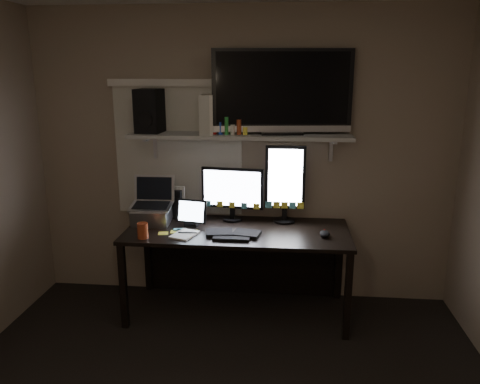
# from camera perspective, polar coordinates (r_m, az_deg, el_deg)

# --- Properties ---
(back_wall) EXTENTS (3.60, 0.00, 3.60)m
(back_wall) POSITION_cam_1_polar(r_m,az_deg,el_deg) (4.02, 0.23, 4.17)
(back_wall) COLOR #7E6C5A
(back_wall) RESTS_ON floor
(window_blinds) EXTENTS (1.10, 0.02, 1.10)m
(window_blinds) POSITION_cam_1_polar(r_m,az_deg,el_deg) (4.09, -7.52, 4.92)
(window_blinds) COLOR silver
(window_blinds) RESTS_ON back_wall
(desk) EXTENTS (1.80, 0.75, 0.73)m
(desk) POSITION_cam_1_polar(r_m,az_deg,el_deg) (3.97, -0.12, -6.43)
(desk) COLOR black
(desk) RESTS_ON floor
(wall_shelf) EXTENTS (1.80, 0.35, 0.03)m
(wall_shelf) POSITION_cam_1_polar(r_m,az_deg,el_deg) (3.82, -0.02, 6.87)
(wall_shelf) COLOR #A6A5A1
(wall_shelf) RESTS_ON back_wall
(monitor_landscape) EXTENTS (0.54, 0.12, 0.47)m
(monitor_landscape) POSITION_cam_1_polar(r_m,az_deg,el_deg) (3.96, -0.93, -0.23)
(monitor_landscape) COLOR black
(monitor_landscape) RESTS_ON desk
(monitor_portrait) EXTENTS (0.33, 0.06, 0.67)m
(monitor_portrait) POSITION_cam_1_polar(r_m,az_deg,el_deg) (3.92, 5.52, 1.01)
(monitor_portrait) COLOR black
(monitor_portrait) RESTS_ON desk
(keyboard) EXTENTS (0.43, 0.18, 0.03)m
(keyboard) POSITION_cam_1_polar(r_m,az_deg,el_deg) (3.67, -0.88, -5.07)
(keyboard) COLOR black
(keyboard) RESTS_ON desk
(mouse) EXTENTS (0.08, 0.13, 0.04)m
(mouse) POSITION_cam_1_polar(r_m,az_deg,el_deg) (3.69, 10.28, -5.03)
(mouse) COLOR black
(mouse) RESTS_ON desk
(notepad) EXTENTS (0.22, 0.26, 0.01)m
(notepad) POSITION_cam_1_polar(r_m,az_deg,el_deg) (3.69, -6.77, -5.17)
(notepad) COLOR white
(notepad) RESTS_ON desk
(tablet) EXTENTS (0.27, 0.15, 0.23)m
(tablet) POSITION_cam_1_polar(r_m,az_deg,el_deg) (3.87, -5.92, -2.52)
(tablet) COLOR black
(tablet) RESTS_ON desk
(file_sorter) EXTENTS (0.22, 0.12, 0.27)m
(file_sorter) POSITION_cam_1_polar(r_m,az_deg,el_deg) (4.12, -8.41, -1.24)
(file_sorter) COLOR black
(file_sorter) RESTS_ON desk
(laptop) EXTENTS (0.35, 0.29, 0.39)m
(laptop) POSITION_cam_1_polar(r_m,az_deg,el_deg) (3.95, -10.80, -1.18)
(laptop) COLOR #BCBCC1
(laptop) RESTS_ON desk
(cup) EXTENTS (0.09, 0.09, 0.12)m
(cup) POSITION_cam_1_polar(r_m,az_deg,el_deg) (3.66, -11.78, -4.63)
(cup) COLOR #96371B
(cup) RESTS_ON desk
(sticky_notes) EXTENTS (0.38, 0.32, 0.00)m
(sticky_notes) POSITION_cam_1_polar(r_m,az_deg,el_deg) (3.82, -7.54, -4.59)
(sticky_notes) COLOR #FCEF44
(sticky_notes) RESTS_ON desk
(tv) EXTENTS (1.13, 0.34, 0.67)m
(tv) POSITION_cam_1_polar(r_m,az_deg,el_deg) (3.80, 5.15, 12.06)
(tv) COLOR black
(tv) RESTS_ON wall_shelf
(game_console) EXTENTS (0.13, 0.27, 0.31)m
(game_console) POSITION_cam_1_polar(r_m,az_deg,el_deg) (3.82, -4.05, 9.43)
(game_console) COLOR beige
(game_console) RESTS_ON wall_shelf
(speaker) EXTENTS (0.21, 0.25, 0.35)m
(speaker) POSITION_cam_1_polar(r_m,az_deg,el_deg) (3.96, -10.97, 9.68)
(speaker) COLOR black
(speaker) RESTS_ON wall_shelf
(bottles) EXTENTS (0.23, 0.09, 0.14)m
(bottles) POSITION_cam_1_polar(r_m,az_deg,el_deg) (3.77, -1.28, 8.09)
(bottles) COLOR #A50F0C
(bottles) RESTS_ON wall_shelf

